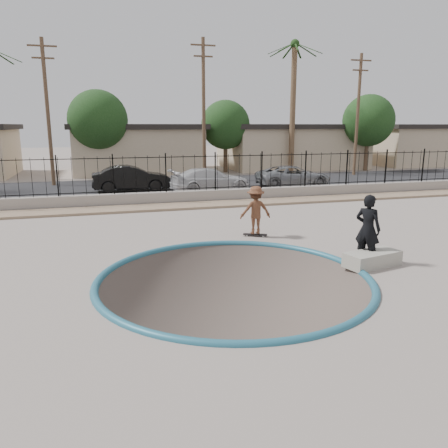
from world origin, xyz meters
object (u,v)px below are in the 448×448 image
skateboard (255,234)px  car_d (293,176)px  skater (255,213)px  concrete_ledge (372,259)px  car_c (211,180)px  videographer (368,229)px  car_b (131,178)px

skateboard → car_d: (6.58, 11.14, 0.63)m
skater → concrete_ledge: bearing=121.4°
concrete_ledge → skateboard: bearing=116.3°
concrete_ledge → car_c: (-0.96, 14.42, 0.52)m
videographer → car_c: size_ratio=0.42×
videographer → car_d: 15.55m
skater → skateboard: 0.78m
skater → car_d: size_ratio=0.36×
car_b → car_d: car_b is taller
videographer → car_d: videographer is taller
concrete_ledge → car_d: size_ratio=0.34×
skater → car_b: size_ratio=0.37×
car_c → concrete_ledge: bearing=178.1°
skater → videographer: (1.99, -3.71, 0.14)m
skater → skateboard: bearing=-85.0°
skateboard → car_b: size_ratio=0.19×
concrete_ledge → car_d: (4.60, 15.16, 0.49)m
skater → videographer: 4.21m
skater → videographer: videographer is taller
skateboard → car_c: 10.47m
car_b → skateboard: bearing=-165.2°
skateboard → videographer: (1.99, -3.71, 0.92)m
skateboard → car_b: (-3.35, 12.00, 0.72)m
videographer → car_b: videographer is taller
skateboard → concrete_ledge: bearing=-40.0°
car_d → skater: bearing=150.6°
skater → skateboard: size_ratio=1.95×
car_c → skateboard: bearing=168.7°
skater → car_d: bearing=-115.6°
car_b → car_c: bearing=-110.9°
videographer → car_d: bearing=-51.5°
skateboard → car_b: bearing=129.2°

